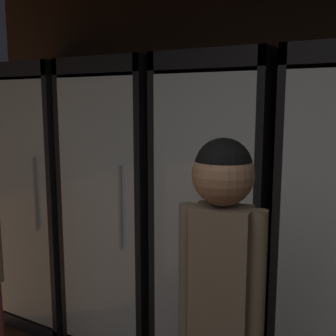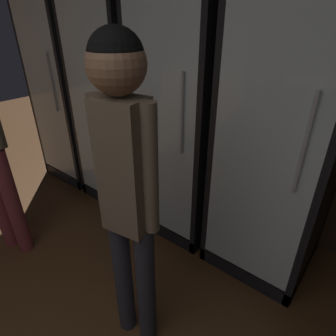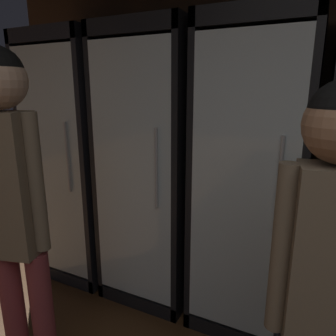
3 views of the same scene
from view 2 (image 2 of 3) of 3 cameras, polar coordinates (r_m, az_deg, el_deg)
wall_back at (r=2.11m, az=29.08°, el=19.83°), size 6.00×0.06×2.80m
cooler_far_left at (r=3.16m, az=-17.59°, el=15.40°), size 0.65×0.70×1.96m
cooler_left at (r=2.62m, az=-8.41°, el=14.13°), size 0.65×0.70×1.96m
cooler_center at (r=2.17m, az=4.83°, el=11.09°), size 0.65×0.70×1.96m
cooler_right at (r=1.89m, az=22.86°, el=6.27°), size 0.65×0.70×1.96m
shopper_far at (r=1.17m, az=-8.49°, el=-2.56°), size 0.30×0.21×1.58m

